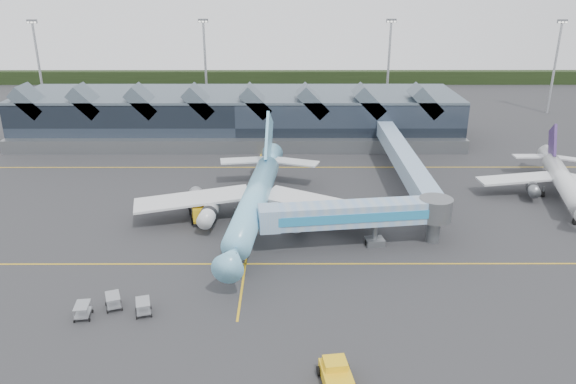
{
  "coord_description": "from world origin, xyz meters",
  "views": [
    {
      "loc": [
        4.99,
        -67.52,
        32.5
      ],
      "look_at": [
        5.14,
        2.95,
        5.0
      ],
      "focal_mm": 35.0,
      "sensor_mm": 36.0,
      "label": 1
    }
  ],
  "objects_px": {
    "fuel_truck": "(198,204)",
    "regional_jet": "(562,179)",
    "main_airliner": "(256,197)",
    "jet_bridge": "(368,214)",
    "pushback_tug": "(336,375)"
  },
  "relations": [
    {
      "from": "fuel_truck",
      "to": "regional_jet",
      "type": "bearing_deg",
      "value": -7.13
    },
    {
      "from": "pushback_tug",
      "to": "jet_bridge",
      "type": "bearing_deg",
      "value": 68.91
    },
    {
      "from": "jet_bridge",
      "to": "pushback_tug",
      "type": "xyz_separation_m",
      "value": [
        -6.08,
        -26.01,
        -3.44
      ]
    },
    {
      "from": "fuel_truck",
      "to": "jet_bridge",
      "type": "bearing_deg",
      "value": -37.17
    },
    {
      "from": "jet_bridge",
      "to": "main_airliner",
      "type": "bearing_deg",
      "value": 145.47
    },
    {
      "from": "main_airliner",
      "to": "regional_jet",
      "type": "height_order",
      "value": "main_airliner"
    },
    {
      "from": "regional_jet",
      "to": "pushback_tug",
      "type": "distance_m",
      "value": 57.19
    },
    {
      "from": "regional_jet",
      "to": "pushback_tug",
      "type": "relative_size",
      "value": 5.93
    },
    {
      "from": "main_airliner",
      "to": "jet_bridge",
      "type": "relative_size",
      "value": 1.62
    },
    {
      "from": "regional_jet",
      "to": "jet_bridge",
      "type": "xyz_separation_m",
      "value": [
        -32.14,
        -16.48,
        1.29
      ]
    },
    {
      "from": "regional_jet",
      "to": "fuel_truck",
      "type": "xyz_separation_m",
      "value": [
        -55.1,
        -6.67,
        -1.3
      ]
    },
    {
      "from": "regional_jet",
      "to": "main_airliner",
      "type": "bearing_deg",
      "value": -155.55
    },
    {
      "from": "main_airliner",
      "to": "regional_jet",
      "type": "distance_m",
      "value": 47.55
    },
    {
      "from": "jet_bridge",
      "to": "fuel_truck",
      "type": "distance_m",
      "value": 25.1
    },
    {
      "from": "main_airliner",
      "to": "jet_bridge",
      "type": "distance_m",
      "value": 16.26
    }
  ]
}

